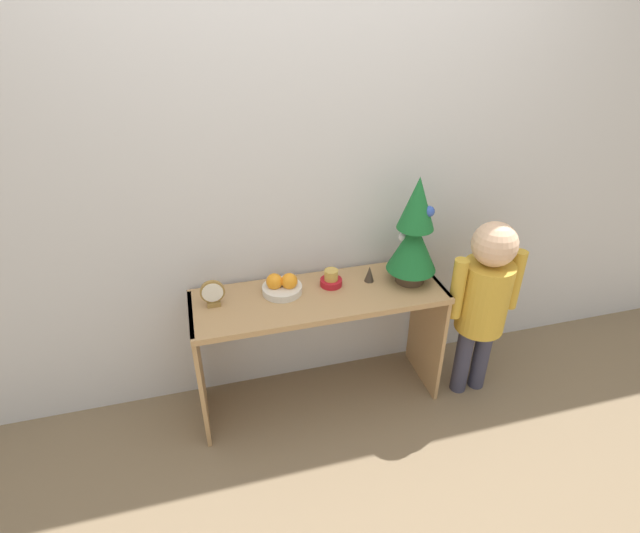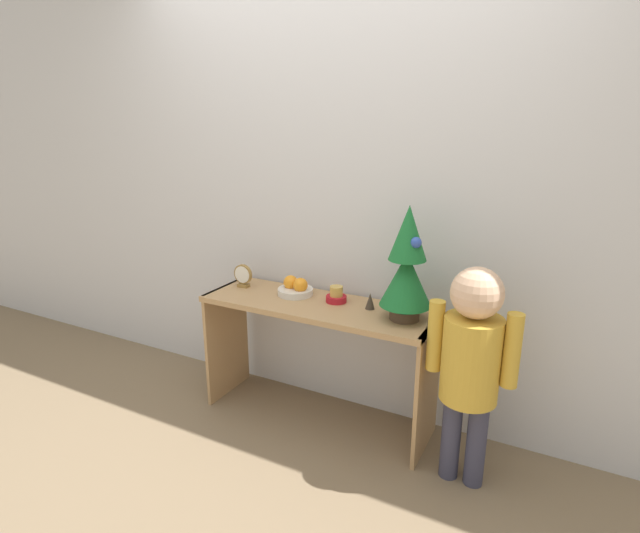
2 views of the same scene
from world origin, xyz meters
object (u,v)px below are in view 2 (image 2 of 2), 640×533
at_px(mini_tree, 407,266).
at_px(figurine, 370,301).
at_px(desk_clock, 243,276).
at_px(singing_bowl, 336,296).
at_px(fruit_bowl, 295,288).
at_px(child_figure, 471,355).

xyz_separation_m(mini_tree, figurine, (-0.20, 0.05, -0.23)).
xyz_separation_m(desk_clock, figurine, (0.79, 0.02, -0.02)).
distance_m(mini_tree, singing_bowl, 0.47).
height_order(fruit_bowl, child_figure, child_figure).
bearing_deg(figurine, mini_tree, -14.22).
bearing_deg(mini_tree, singing_bowl, 170.95).
distance_m(mini_tree, fruit_bowl, 0.70).
relative_size(mini_tree, figurine, 6.58).
bearing_deg(fruit_bowl, child_figure, -11.77).
relative_size(mini_tree, singing_bowl, 5.05).
bearing_deg(singing_bowl, mini_tree, -9.05).
bearing_deg(figurine, child_figure, -19.63).
height_order(figurine, child_figure, child_figure).
bearing_deg(child_figure, figurine, 160.37).
relative_size(singing_bowl, desk_clock, 0.82).
xyz_separation_m(fruit_bowl, figurine, (0.45, -0.01, 0.00)).
xyz_separation_m(mini_tree, child_figure, (0.36, -0.15, -0.32)).
bearing_deg(child_figure, singing_bowl, 164.38).
distance_m(mini_tree, desk_clock, 1.01).
distance_m(mini_tree, child_figure, 0.50).
height_order(singing_bowl, figurine, singing_bowl).
height_order(mini_tree, desk_clock, mini_tree).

